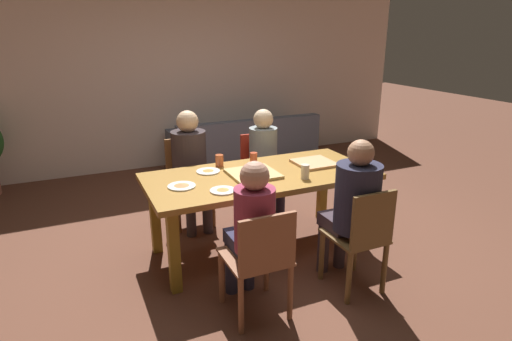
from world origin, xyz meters
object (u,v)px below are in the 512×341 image
(person_0, at_px, (190,160))
(chair_3, at_px, (260,259))
(couch, at_px, (244,148))
(person_1, at_px, (265,154))
(chair_0, at_px, (188,179))
(drinking_glass_1, at_px, (305,172))
(person_2, at_px, (353,202))
(plate_0, at_px, (208,171))
(dining_table, at_px, (261,183))
(plate_2, at_px, (223,190))
(drinking_glass_0, at_px, (219,161))
(chair_2, at_px, (361,237))
(person_3, at_px, (251,224))
(pizza_box_0, at_px, (253,174))
(plate_1, at_px, (182,186))
(pizza_box_1, at_px, (314,163))
(drinking_glass_2, at_px, (254,158))
(chair_1, at_px, (260,171))

(person_0, relative_size, chair_3, 1.44)
(couch, bearing_deg, person_1, -105.00)
(chair_0, bearing_deg, drinking_glass_1, -57.98)
(person_2, bearing_deg, plate_0, 128.03)
(dining_table, xyz_separation_m, plate_2, (-0.46, -0.27, 0.10))
(plate_0, xyz_separation_m, drinking_glass_1, (0.71, -0.52, 0.06))
(drinking_glass_0, bearing_deg, chair_3, -97.57)
(chair_2, height_order, person_3, person_3)
(person_0, bearing_deg, drinking_glass_1, -55.08)
(drinking_glass_0, bearing_deg, pizza_box_0, -63.44)
(person_3, bearing_deg, chair_2, -11.61)
(plate_1, xyz_separation_m, drinking_glass_1, (1.04, -0.24, 0.05))
(plate_0, distance_m, plate_1, 0.43)
(pizza_box_1, height_order, drinking_glass_1, drinking_glass_1)
(chair_2, height_order, plate_2, chair_2)
(chair_2, relative_size, drinking_glass_2, 8.51)
(person_3, bearing_deg, chair_0, 90.00)
(person_3, bearing_deg, drinking_glass_1, 34.22)
(chair_0, relative_size, chair_3, 1.07)
(person_0, bearing_deg, pizza_box_0, -65.33)
(person_3, height_order, pizza_box_0, person_3)
(drinking_glass_0, bearing_deg, person_1, 31.06)
(chair_2, relative_size, pizza_box_0, 2.12)
(person_1, height_order, drinking_glass_1, person_1)
(drinking_glass_1, relative_size, drinking_glass_2, 1.23)
(pizza_box_0, bearing_deg, drinking_glass_2, 65.35)
(person_3, bearing_deg, drinking_glass_0, 81.46)
(person_1, bearing_deg, plate_2, -130.05)
(plate_0, bearing_deg, person_1, 32.48)
(person_1, relative_size, drinking_glass_1, 9.20)
(chair_0, xyz_separation_m, pizza_box_1, (1.03, -0.84, 0.28))
(person_3, height_order, drinking_glass_1, person_3)
(person_3, xyz_separation_m, pizza_box_0, (0.36, 0.77, 0.09))
(pizza_box_1, relative_size, plate_1, 1.55)
(plate_2, xyz_separation_m, drinking_glass_0, (0.20, 0.64, 0.05))
(chair_2, height_order, plate_1, chair_2)
(chair_2, distance_m, drinking_glass_2, 1.36)
(dining_table, xyz_separation_m, person_1, (0.42, 0.77, 0.02))
(chair_1, bearing_deg, person_1, -90.00)
(pizza_box_1, height_order, plate_1, plate_1)
(dining_table, relative_size, chair_1, 2.36)
(chair_1, relative_size, plate_2, 4.17)
(person_2, relative_size, pizza_box_1, 3.41)
(chair_1, bearing_deg, plate_1, -140.95)
(chair_3, bearing_deg, chair_1, 65.05)
(dining_table, height_order, drinking_glass_1, drinking_glass_1)
(chair_3, bearing_deg, drinking_glass_2, 67.83)
(person_2, xyz_separation_m, drinking_glass_1, (-0.12, 0.54, 0.10))
(plate_0, distance_m, drinking_glass_2, 0.50)
(plate_2, height_order, couch, plate_2)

